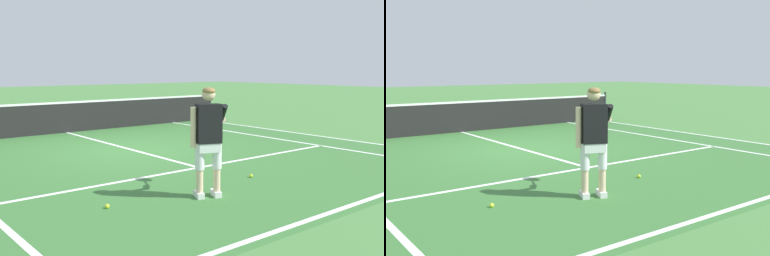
# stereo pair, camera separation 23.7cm
# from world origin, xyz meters

# --- Properties ---
(ground_plane) EXTENTS (80.00, 80.00, 0.00)m
(ground_plane) POSITION_xyz_m (0.00, 0.00, 0.00)
(ground_plane) COLOR #477F3D
(court_inner_surface) EXTENTS (10.98, 10.14, 0.00)m
(court_inner_surface) POSITION_xyz_m (0.00, -1.07, 0.00)
(court_inner_surface) COLOR #387033
(court_inner_surface) RESTS_ON ground
(line_baseline) EXTENTS (10.98, 0.10, 0.01)m
(line_baseline) POSITION_xyz_m (0.00, -5.95, 0.00)
(line_baseline) COLOR white
(line_baseline) RESTS_ON ground
(line_service) EXTENTS (8.23, 0.10, 0.01)m
(line_service) POSITION_xyz_m (0.00, -2.60, 0.00)
(line_service) COLOR white
(line_service) RESTS_ON ground
(line_centre_service) EXTENTS (0.10, 6.40, 0.01)m
(line_centre_service) POSITION_xyz_m (0.00, 0.60, 0.00)
(line_centre_service) COLOR white
(line_centre_service) RESTS_ON ground
(line_singles_right) EXTENTS (0.10, 9.74, 0.01)m
(line_singles_right) POSITION_xyz_m (4.12, -1.07, 0.00)
(line_singles_right) COLOR white
(line_singles_right) RESTS_ON ground
(line_doubles_right) EXTENTS (0.10, 9.74, 0.01)m
(line_doubles_right) POSITION_xyz_m (5.49, -1.07, 0.00)
(line_doubles_right) COLOR white
(line_doubles_right) RESTS_ON ground
(tennis_net) EXTENTS (11.96, 0.08, 1.07)m
(tennis_net) POSITION_xyz_m (0.00, 3.80, 0.50)
(tennis_net) COLOR #333338
(tennis_net) RESTS_ON ground
(tennis_player) EXTENTS (0.97, 0.98, 1.71)m
(tennis_player) POSITION_xyz_m (-1.22, -4.28, 0.99)
(tennis_player) COLOR white
(tennis_player) RESTS_ON ground
(tennis_ball_near_feet) EXTENTS (0.07, 0.07, 0.07)m
(tennis_ball_near_feet) POSITION_xyz_m (0.22, -3.84, 0.03)
(tennis_ball_near_feet) COLOR #CCE02D
(tennis_ball_near_feet) RESTS_ON ground
(tennis_ball_by_baseline) EXTENTS (0.07, 0.07, 0.07)m
(tennis_ball_by_baseline) POSITION_xyz_m (-2.73, -3.81, 0.03)
(tennis_ball_by_baseline) COLOR #CCE02D
(tennis_ball_by_baseline) RESTS_ON ground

